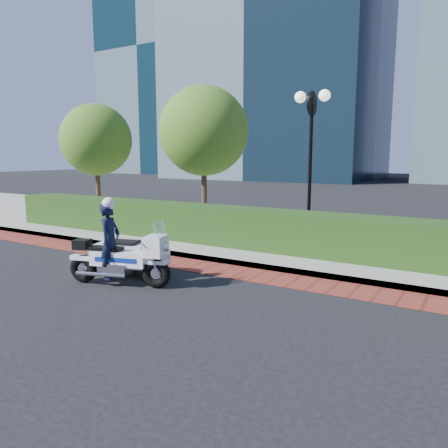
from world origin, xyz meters
The scene contains 9 objects.
ground centered at (0.00, 0.00, 0.00)m, with size 120.00×120.00×0.00m, color black.
brick_strip centered at (0.00, 1.50, 0.01)m, with size 60.00×1.00×0.01m, color maroon.
sidewalk centered at (0.00, 6.00, 0.07)m, with size 60.00×8.00×0.15m, color gray.
hedge_main centered at (0.00, 3.60, 0.65)m, with size 18.00×1.20×1.00m, color #133411.
lamppost centered at (1.00, 5.20, 2.96)m, with size 1.02×0.70×4.21m.
tree_a centered at (-9.00, 6.50, 3.22)m, with size 3.00×3.00×4.58m.
tree_b centered at (-3.50, 6.50, 3.43)m, with size 3.20×3.20×4.89m.
tower_far_left centered at (-36.00, 46.00, 17.00)m, with size 16.00×14.00×34.00m, color black.
police_motorcycle centered at (-1.00, -0.28, 0.61)m, with size 2.22×1.61×1.77m.
Camera 1 is at (5.40, -6.71, 2.59)m, focal length 35.00 mm.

